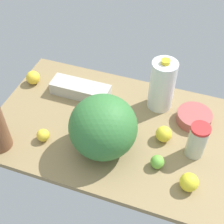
{
  "coord_description": "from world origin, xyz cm",
  "views": [
    {
      "loc": [
        -33.58,
        96.5,
        120.96
      ],
      "look_at": [
        0.0,
        0.0,
        13.0
      ],
      "focal_mm": 50.0,
      "sensor_mm": 36.0,
      "label": 1
    }
  ],
  "objects": [
    {
      "name": "lime_loose",
      "position": [
        -26.71,
        15.87,
        6.11
      ],
      "size": [
        6.21,
        6.21,
        6.21
      ],
      "primitive_type": "sphere",
      "color": "#6AB33D",
      "rests_on": "countertop"
    },
    {
      "name": "egg_carton",
      "position": [
        23.6,
        -15.85,
        6.61
      ],
      "size": [
        32.22,
        10.74,
        7.21
      ],
      "primitive_type": "cube",
      "rotation": [
        0.0,
        0.0,
        0.0
      ],
      "color": "beige",
      "rests_on": "countertop"
    },
    {
      "name": "lemon_near_front",
      "position": [
        52.76,
        -16.12,
        6.86
      ],
      "size": [
        7.73,
        7.73,
        7.73
      ],
      "primitive_type": "sphere",
      "color": "yellow",
      "rests_on": "countertop"
    },
    {
      "name": "lemon_far_back",
      "position": [
        -41.59,
        22.03,
        6.99
      ],
      "size": [
        7.98,
        7.98,
        7.98
      ],
      "primitive_type": "sphere",
      "color": "yellow",
      "rests_on": "countertop"
    },
    {
      "name": "lemon_by_jug",
      "position": [
        28.09,
        18.91,
        6.07
      ],
      "size": [
        6.14,
        6.14,
        6.14
      ],
      "primitive_type": "sphere",
      "color": "yellow",
      "rests_on": "countertop"
    },
    {
      "name": "mixing_bowl",
      "position": [
        -37.82,
        -16.76,
        5.6
      ],
      "size": [
        17.43,
        17.43,
        5.19
      ],
      "primitive_type": "cylinder",
      "color": "#AA504E",
      "rests_on": "countertop"
    },
    {
      "name": "watermelon",
      "position": [
        -0.65,
        13.74,
        17.32
      ],
      "size": [
        30.45,
        30.45,
        28.63
      ],
      "primitive_type": "ellipsoid",
      "color": "#367738",
      "rests_on": "countertop"
    },
    {
      "name": "lemon_beside_bowl",
      "position": [
        -25.94,
        -0.43,
        6.87
      ],
      "size": [
        7.74,
        7.74,
        7.74
      ],
      "primitive_type": "sphere",
      "color": "yellow",
      "rests_on": "countertop"
    },
    {
      "name": "countertop",
      "position": [
        0.0,
        0.0,
        1.5
      ],
      "size": [
        120.0,
        76.0,
        3.0
      ],
      "primitive_type": "cube",
      "color": "#8F784F",
      "rests_on": "ground"
    },
    {
      "name": "tumbler_cup",
      "position": [
        -41.11,
        3.19,
        11.98
      ],
      "size": [
        8.71,
        8.71,
        17.88
      ],
      "color": "beige",
      "rests_on": "countertop"
    },
    {
      "name": "milk_jug",
      "position": [
        -18.84,
        -22.23,
        16.94
      ],
      "size": [
        12.79,
        12.79,
        29.44
      ],
      "color": "white",
      "rests_on": "countertop"
    }
  ]
}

